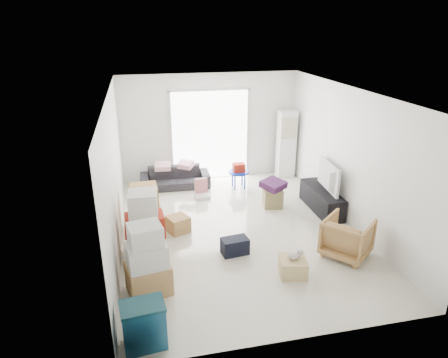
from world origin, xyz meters
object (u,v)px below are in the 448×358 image
sofa (175,174)px  ottoman (273,197)px  ac_tower (286,144)px  storage_bins (144,325)px  wood_crate (293,267)px  tv_console (322,200)px  armchair (348,236)px  kids_table (239,171)px  television (323,186)px

sofa → ottoman: 2.56m
ottoman → ac_tower: bearing=61.7°
storage_bins → wood_crate: (2.40, 1.05, -0.17)m
tv_console → armchair: armchair is taller
tv_console → storage_bins: bearing=-140.7°
storage_bins → ac_tower: bearing=54.1°
ac_tower → wood_crate: (-1.45, -4.27, -0.73)m
kids_table → storage_bins: bearing=-117.0°
television → kids_table: (-1.46, 1.60, -0.10)m
ac_tower → ottoman: size_ratio=4.27×
armchair → storage_bins: 3.79m
storage_bins → kids_table: (2.44, 4.79, 0.14)m
storage_bins → ottoman: 4.64m
armchair → kids_table: size_ratio=1.22×
tv_console → sofa: 3.59m
ottoman → kids_table: 1.30m
wood_crate → television: bearing=55.0°
television → ottoman: 1.12m
ac_tower → sofa: 2.99m
tv_console → sofa: sofa is taller
ac_tower → kids_table: ac_tower is taller
ottoman → storage_bins: bearing=-129.1°
ac_tower → storage_bins: size_ratio=2.80×
tv_console → kids_table: 2.17m
storage_bins → wood_crate: 2.63m
sofa → armchair: bearing=-53.9°
tv_console → ottoman: size_ratio=3.51×
sofa → storage_bins: (-0.91, -5.17, -0.02)m
tv_console → television: (0.00, 0.00, 0.31)m
sofa → tv_console: bearing=-32.2°
sofa → wood_crate: (1.49, -4.12, -0.19)m
tv_console → ottoman: (-0.98, 0.41, -0.03)m
armchair → wood_crate: (-1.13, -0.35, -0.24)m
television → sofa: bearing=60.8°
ac_tower → storage_bins: ac_tower is taller
ac_tower → wood_crate: 4.57m
wood_crate → tv_console: bearing=55.0°
armchair → kids_table: armchair is taller
ac_tower → sofa: size_ratio=1.03×
ottoman → wood_crate: 2.60m
wood_crate → ottoman: bearing=78.5°
ac_tower → tv_console: bearing=-88.7°
tv_console → sofa: bearing=146.4°
tv_console → armchair: (-0.37, -1.79, 0.14)m
armchair → storage_bins: armchair is taller
television → ottoman: television is taller
television → ottoman: bearing=71.7°
tv_console → sofa: size_ratio=0.85×
tv_console → wood_crate: tv_console is taller
sofa → television: bearing=-32.2°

